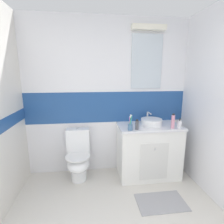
% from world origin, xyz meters
% --- Properties ---
extents(wall_back_tiled, '(3.20, 0.20, 2.50)m').
position_xyz_m(wall_back_tiled, '(0.01, 2.45, 1.26)').
color(wall_back_tiled, white).
rests_on(wall_back_tiled, ground_plane).
extents(vanity_cabinet, '(0.97, 0.56, 0.85)m').
position_xyz_m(vanity_cabinet, '(0.63, 2.13, 0.43)').
color(vanity_cabinet, white).
rests_on(vanity_cabinet, ground_plane).
extents(sink_basin, '(0.32, 0.37, 0.18)m').
position_xyz_m(sink_basin, '(0.66, 2.13, 0.91)').
color(sink_basin, white).
rests_on(sink_basin, vanity_cabinet).
extents(toilet, '(0.37, 0.50, 0.80)m').
position_xyz_m(toilet, '(-0.48, 2.16, 0.37)').
color(toilet, white).
rests_on(toilet, ground_plane).
extents(toothbrush_cup, '(0.07, 0.07, 0.23)m').
position_xyz_m(toothbrush_cup, '(0.28, 1.93, 0.91)').
color(toothbrush_cup, '#4C7299').
rests_on(toothbrush_cup, vanity_cabinet).
extents(soap_dispenser, '(0.06, 0.06, 0.15)m').
position_xyz_m(soap_dispenser, '(1.03, 1.94, 0.90)').
color(soap_dispenser, white).
rests_on(soap_dispenser, vanity_cabinet).
extents(deodorant_spray_can, '(0.05, 0.05, 0.15)m').
position_xyz_m(deodorant_spray_can, '(0.38, 1.95, 0.92)').
color(deodorant_spray_can, '#4C4C51').
rests_on(deodorant_spray_can, vanity_cabinet).
extents(shampoo_bottle_tall, '(0.05, 0.05, 0.22)m').
position_xyz_m(shampoo_bottle_tall, '(0.92, 1.94, 0.95)').
color(shampoo_bottle_tall, pink).
rests_on(shampoo_bottle_tall, vanity_cabinet).
extents(bath_mat, '(0.63, 0.39, 0.01)m').
position_xyz_m(bath_mat, '(0.60, 1.47, 0.01)').
color(bath_mat, '#99999E').
rests_on(bath_mat, ground_plane).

